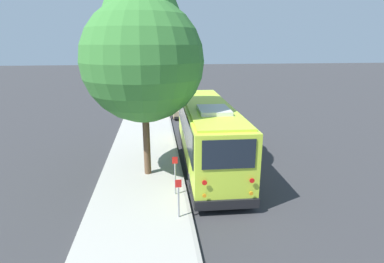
% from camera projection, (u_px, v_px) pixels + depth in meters
% --- Properties ---
extents(ground_plane, '(160.00, 160.00, 0.00)m').
position_uv_depth(ground_plane, '(218.00, 170.00, 14.83)').
color(ground_plane, '#333335').
extents(sidewalk_slab, '(80.00, 3.68, 0.15)m').
position_uv_depth(sidewalk_slab, '(141.00, 172.00, 14.37)').
color(sidewalk_slab, '#A3A099').
rests_on(sidewalk_slab, ground).
extents(curb_strip, '(80.00, 0.14, 0.15)m').
position_uv_depth(curb_strip, '(180.00, 170.00, 14.59)').
color(curb_strip, gray).
rests_on(curb_strip, ground).
extents(shuttle_bus, '(10.27, 2.65, 3.31)m').
position_uv_depth(shuttle_bus, '(207.00, 131.00, 15.19)').
color(shuttle_bus, '#BCDB38').
rests_on(shuttle_bus, ground).
extents(parked_sedan_tan, '(4.38, 1.97, 1.27)m').
position_uv_depth(parked_sedan_tan, '(180.00, 108.00, 26.13)').
color(parked_sedan_tan, tan).
rests_on(parked_sedan_tan, ground).
extents(parked_sedan_silver, '(4.40, 1.93, 1.32)m').
position_uv_depth(parked_sedan_silver, '(175.00, 96.00, 32.08)').
color(parked_sedan_silver, '#A8AAAF').
rests_on(parked_sedan_silver, ground).
extents(parked_sedan_blue, '(4.42, 1.85, 1.28)m').
position_uv_depth(parked_sedan_blue, '(173.00, 87.00, 38.70)').
color(parked_sedan_blue, navy).
rests_on(parked_sedan_blue, ground).
extents(parked_sedan_white, '(4.56, 1.98, 1.26)m').
position_uv_depth(parked_sedan_white, '(171.00, 82.00, 44.46)').
color(parked_sedan_white, silver).
rests_on(parked_sedan_white, ground).
extents(street_tree, '(5.21, 5.21, 8.53)m').
position_uv_depth(street_tree, '(143.00, 52.00, 12.70)').
color(street_tree, brown).
rests_on(street_tree, sidewalk_slab).
extents(sign_post_near, '(0.06, 0.22, 1.43)m').
position_uv_depth(sign_post_near, '(179.00, 198.00, 10.33)').
color(sign_post_near, gray).
rests_on(sign_post_near, sidewalk_slab).
extents(sign_post_far, '(0.06, 0.22, 1.61)m').
position_uv_depth(sign_post_far, '(175.00, 175.00, 11.90)').
color(sign_post_far, gray).
rests_on(sign_post_far, sidewalk_slab).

